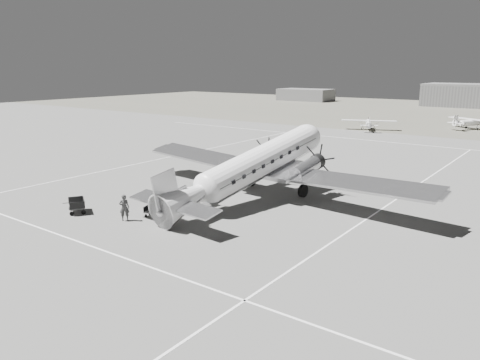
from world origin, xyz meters
name	(u,v)px	position (x,y,z in m)	size (l,w,h in m)	color
ground	(227,199)	(0.00, 0.00, 0.00)	(260.00, 260.00, 0.00)	slate
taxi_line_near	(93,247)	(0.00, -14.00, 0.01)	(60.00, 0.15, 0.01)	white
taxi_line_right	(357,225)	(12.00, 0.00, 0.01)	(0.15, 80.00, 0.01)	white
taxi_line_left	(163,158)	(-18.00, 10.00, 0.01)	(0.15, 60.00, 0.01)	white
taxi_line_horizon	(386,142)	(0.00, 40.00, 0.01)	(90.00, 0.15, 0.01)	white
grass_infield	(464,114)	(0.00, 95.00, 0.00)	(260.00, 90.00, 0.01)	#58564A
shed_secondary	(306,95)	(-55.00, 115.00, 2.00)	(18.00, 10.00, 4.00)	slate
dc3_airliner	(254,168)	(2.18, 0.96, 2.89)	(30.38, 21.08, 5.79)	#B8B8BA
light_plane_left	(369,125)	(-7.48, 51.79, 1.03)	(9.91, 8.04, 2.06)	white
light_plane_right	(471,124)	(7.50, 63.95, 1.11)	(10.65, 8.64, 2.21)	white
baggage_cart_near	(154,212)	(-1.37, -7.32, 0.42)	(1.47, 1.04, 0.83)	slate
baggage_cart_far	(77,206)	(-7.11, -10.18, 0.55)	(1.94, 1.37, 1.10)	slate
ground_crew	(124,208)	(-2.47, -9.27, 1.02)	(0.74, 0.49, 2.03)	#313131
ramp_agent	(180,200)	(-1.20, -4.62, 0.74)	(0.72, 0.56, 1.47)	#B3B3B1
passenger	(197,196)	(-0.97, -2.80, 0.74)	(0.72, 0.47, 1.47)	#A9A9A7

